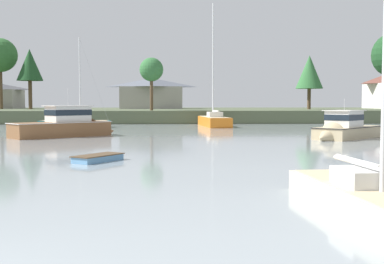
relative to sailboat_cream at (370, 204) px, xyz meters
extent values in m
cube|color=#4C563D|center=(-10.84, 75.34, 0.67)|extent=(165.71, 41.20, 1.82)
cube|color=beige|center=(0.00, -0.02, -0.14)|extent=(2.62, 7.89, 1.12)
cube|color=#CCB78E|center=(0.00, -0.02, 0.44)|extent=(2.33, 7.41, 0.04)
cube|color=silver|center=(-0.02, 0.37, 0.69)|extent=(1.48, 1.79, 0.47)
cylinder|color=silver|center=(-0.05, 0.91, 1.03)|extent=(0.31, 3.11, 0.12)
cylinder|color=silver|center=(-0.05, 0.91, 1.08)|extent=(0.30, 2.80, 0.14)
cube|color=tan|center=(9.53, 27.35, -0.02)|extent=(7.10, 6.94, 1.52)
cone|color=tan|center=(6.90, 24.85, -0.02)|extent=(3.13, 3.15, 2.41)
cube|color=black|center=(9.53, 27.35, 0.71)|extent=(7.28, 7.12, 0.05)
cube|color=silver|center=(9.03, 26.88, 1.40)|extent=(3.41, 3.39, 1.32)
cube|color=#19232D|center=(9.03, 26.88, 1.54)|extent=(3.47, 3.46, 0.48)
cube|color=beige|center=(9.03, 26.88, 2.10)|extent=(3.87, 3.86, 0.06)
cylinder|color=silver|center=(9.03, 26.88, 2.60)|extent=(0.03, 0.03, 0.95)
cube|color=#669ECC|center=(-9.09, 12.18, -0.14)|extent=(2.45, 2.87, 0.46)
cube|color=brown|center=(-9.09, 12.18, 0.09)|extent=(2.59, 3.01, 0.05)
cube|color=tan|center=(-9.09, 12.18, 0.05)|extent=(0.85, 0.62, 0.03)
cube|color=#196B70|center=(-16.62, 46.67, -0.12)|extent=(8.34, 2.48, 1.34)
cube|color=#CCB78E|center=(-16.62, 46.67, 0.57)|extent=(7.84, 2.19, 0.04)
cube|color=silver|center=(-17.03, 46.67, 0.84)|extent=(1.85, 1.52, 0.50)
cylinder|color=silver|center=(-15.95, 46.66, 5.53)|extent=(0.17, 0.17, 9.88)
cylinder|color=silver|center=(-17.61, 46.68, 1.19)|extent=(3.32, 0.19, 0.13)
cylinder|color=silver|center=(-17.61, 46.68, 1.24)|extent=(2.99, 0.19, 0.14)
cylinder|color=#999999|center=(-14.29, 46.63, 5.50)|extent=(3.34, 0.07, 9.83)
cube|color=orange|center=(0.35, 48.63, -0.07)|extent=(3.47, 10.16, 1.97)
cube|color=#CCB78E|center=(0.35, 48.63, 0.94)|extent=(3.10, 9.54, 0.04)
cube|color=silver|center=(0.39, 48.14, 1.26)|extent=(1.88, 2.33, 0.60)
cylinder|color=silver|center=(0.28, 49.43, 8.08)|extent=(0.20, 0.20, 14.24)
cylinder|color=silver|center=(0.44, 47.44, 1.66)|extent=(0.49, 3.99, 0.16)
cylinder|color=silver|center=(0.44, 47.44, 1.71)|extent=(0.43, 3.59, 0.14)
cylinder|color=#999999|center=(0.12, 51.42, 8.05)|extent=(0.34, 3.99, 14.19)
cube|color=brown|center=(-14.84, 30.48, 0.05)|extent=(8.35, 7.51, 1.99)
cone|color=brown|center=(-11.51, 33.18, 0.05)|extent=(3.40, 3.40, 2.44)
cube|color=silver|center=(-14.84, 30.48, 1.02)|extent=(8.56, 7.70, 0.05)
cube|color=silver|center=(-14.28, 30.93, 1.74)|extent=(4.01, 3.83, 1.38)
cube|color=#19232D|center=(-14.28, 30.93, 1.87)|extent=(4.09, 3.90, 0.50)
cube|color=beige|center=(-14.28, 30.93, 2.46)|extent=(4.54, 4.35, 0.06)
cylinder|color=silver|center=(-14.28, 30.93, 3.23)|extent=(0.03, 0.03, 1.49)
cylinder|color=brown|center=(-28.97, 72.95, 5.51)|extent=(0.63, 0.63, 7.87)
cone|color=#1E4723|center=(-28.97, 72.95, 9.15)|extent=(4.42, 4.42, 5.40)
cylinder|color=brown|center=(-7.78, 58.44, 4.14)|extent=(0.46, 0.46, 5.12)
sphere|color=#336B38|center=(-7.78, 58.44, 7.47)|extent=(3.42, 3.42, 3.42)
cylinder|color=brown|center=(18.23, 68.64, 4.44)|extent=(0.59, 0.59, 5.72)
cone|color=#336B38|center=(18.23, 68.64, 7.82)|extent=(4.53, 4.53, 5.54)
cylinder|color=brown|center=(-34.37, 74.36, 5.58)|extent=(0.58, 0.58, 8.00)
sphere|color=#2D602D|center=(-34.37, 74.36, 10.90)|extent=(5.86, 5.86, 5.86)
cube|color=#9E998E|center=(-8.42, 78.67, 3.58)|extent=(11.22, 7.09, 4.00)
pyramid|color=#565B66|center=(-8.42, 78.67, 6.39)|extent=(12.11, 7.66, 1.63)
camera|label=1|loc=(-5.56, -13.10, 2.79)|focal=46.21mm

